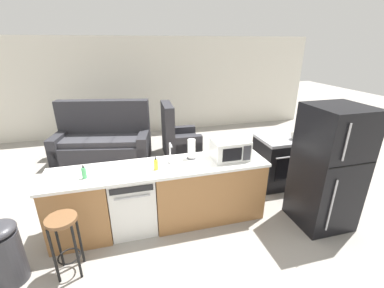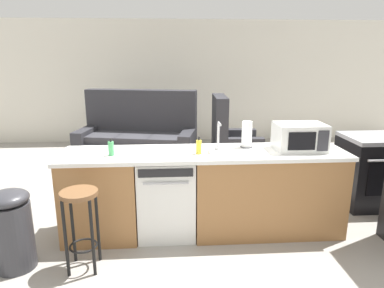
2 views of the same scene
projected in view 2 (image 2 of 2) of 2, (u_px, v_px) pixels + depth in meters
name	position (u px, v px, depth m)	size (l,w,h in m)	color
ground_plane	(190.00, 231.00, 3.74)	(24.00, 24.00, 0.00)	gray
wall_back	(192.00, 82.00, 7.49)	(10.00, 0.06, 2.60)	silver
kitchen_counter	(212.00, 195.00, 3.65)	(2.94, 0.66, 0.90)	#9E6B3D
dishwasher	(167.00, 196.00, 3.62)	(0.58, 0.61, 0.84)	white
stove_range	(373.00, 171.00, 4.31)	(0.76, 0.68, 0.90)	black
microwave	(300.00, 137.00, 3.55)	(0.50, 0.37, 0.28)	white
sink_faucet	(218.00, 138.00, 3.55)	(0.07, 0.18, 0.30)	silver
paper_towel_roll	(247.00, 135.00, 3.66)	(0.14, 0.14, 0.28)	#4C4C51
soap_bottle	(199.00, 147.00, 3.43)	(0.06, 0.06, 0.18)	yellow
dish_soap_bottle	(111.00, 148.00, 3.37)	(0.06, 0.06, 0.18)	#4CB266
bar_stool	(81.00, 213.00, 2.96)	(0.32, 0.32, 0.74)	brown
trash_bin	(12.00, 229.00, 3.01)	(0.35, 0.35, 0.74)	#333338
couch	(139.00, 141.00, 6.07)	(2.14, 1.29, 1.27)	#2D2D33
armchair	(231.00, 145.00, 5.97)	(0.83, 0.88, 1.20)	#2D2D33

